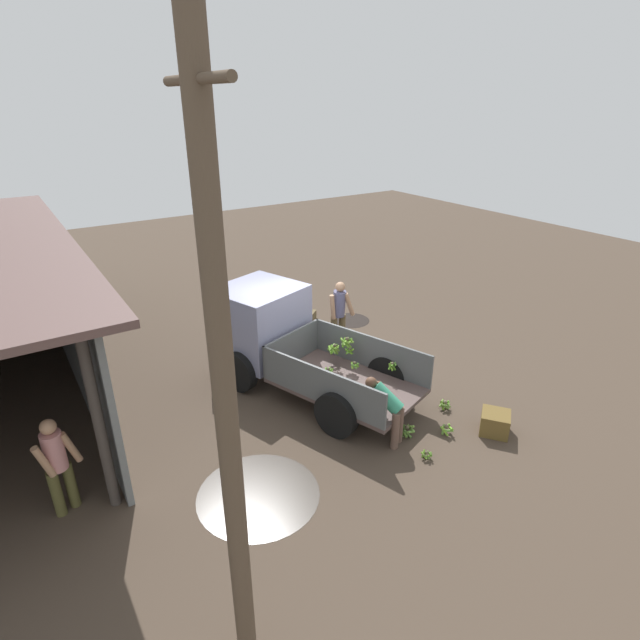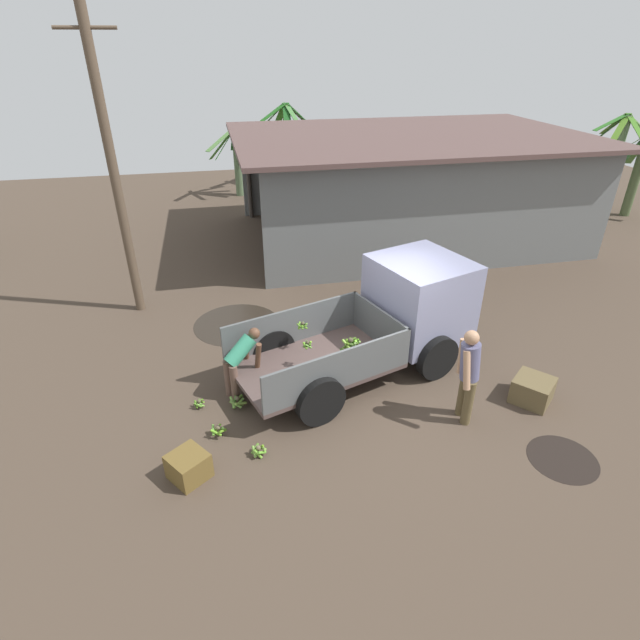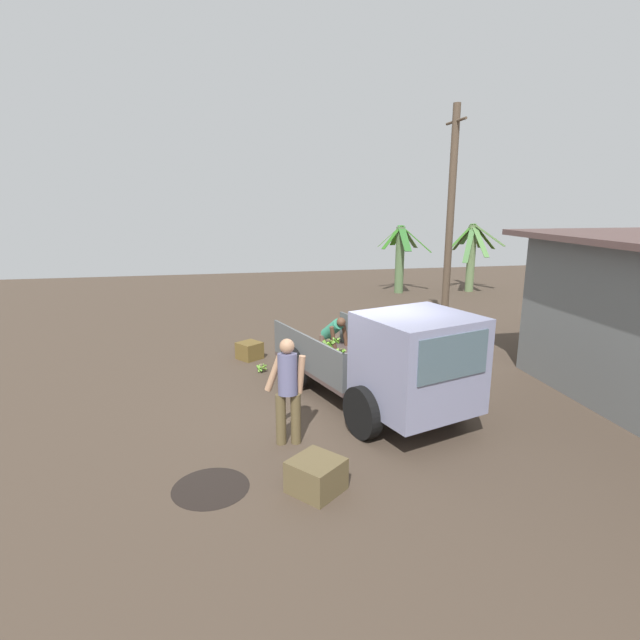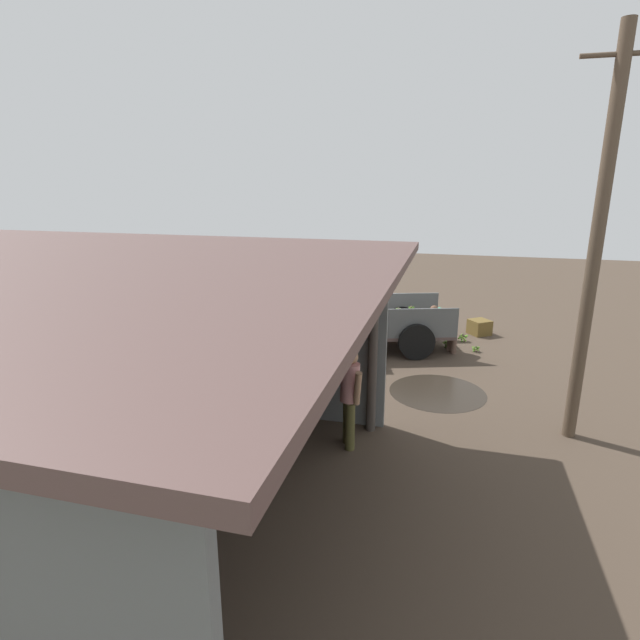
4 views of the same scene
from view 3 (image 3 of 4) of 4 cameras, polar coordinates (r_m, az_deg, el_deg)
ground at (r=9.45m, az=4.39°, el=-10.09°), size 36.00×36.00×0.00m
mud_patch_0 at (r=12.42m, az=12.89°, el=-4.47°), size 1.92×1.92×0.01m
mud_patch_1 at (r=7.26m, az=-12.38°, el=-18.23°), size 1.05×1.05×0.01m
cargo_truck at (r=8.67m, az=9.14°, el=-4.96°), size 4.85×3.05×2.00m
utility_pole at (r=14.34m, az=14.63°, el=10.72°), size 1.11×0.20×6.22m
banana_palm_0 at (r=20.80m, az=9.13°, el=7.01°), size 2.07×2.07×2.76m
banana_palm_1 at (r=21.78m, az=16.93°, el=7.09°), size 2.75×1.94×2.81m
person_foreground_visitor at (r=7.88m, az=-3.71°, el=-7.59°), size 0.42×0.66×1.71m
person_worker_loading at (r=11.50m, az=1.33°, el=-1.84°), size 0.73×0.68×1.22m
person_bystander_near_shed at (r=12.38m, az=26.27°, el=-1.33°), size 0.44×0.64×1.62m
banana_bunch_on_ground_0 at (r=11.70m, az=-0.79°, el=-4.59°), size 0.31×0.28×0.23m
banana_bunch_on_ground_1 at (r=12.35m, az=-0.65°, el=-3.78°), size 0.20×0.20×0.16m
banana_bunch_on_ground_2 at (r=11.35m, az=-6.68°, el=-5.38°), size 0.25×0.25×0.20m
banana_bunch_on_ground_3 at (r=11.95m, az=-4.15°, el=-4.27°), size 0.27×0.24×0.21m
wooden_crate_0 at (r=12.28m, az=-8.06°, el=-3.48°), size 0.70×0.70×0.41m
wooden_crate_1 at (r=6.95m, az=-0.44°, el=-17.34°), size 0.88×0.88×0.45m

